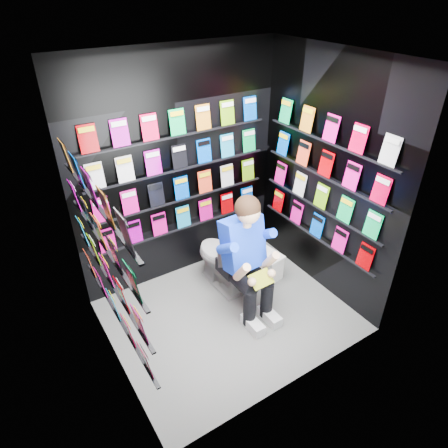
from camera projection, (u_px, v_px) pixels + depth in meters
floor at (229, 315)px, 4.30m from camera, size 2.40×2.40×0.00m
ceiling at (231, 58)px, 2.92m from camera, size 2.40×2.40×0.00m
wall_back at (179, 172)px, 4.33m from camera, size 2.40×0.04×2.60m
wall_front at (305, 269)px, 2.90m from camera, size 2.40×0.04×2.60m
wall_left at (99, 253)px, 3.06m from camera, size 0.04×2.00×2.60m
wall_right at (326, 180)px, 4.16m from camera, size 0.04×2.00×2.60m
comics_back at (180, 173)px, 4.30m from camera, size 2.10×0.06×1.37m
comics_left at (103, 251)px, 3.08m from camera, size 0.06×1.70×1.37m
comics_right at (324, 180)px, 4.14m from camera, size 0.06×1.70×1.37m
toilet at (222, 259)px, 4.55m from camera, size 0.44×0.76×0.73m
longbox at (265, 265)px, 4.81m from camera, size 0.28×0.42×0.30m
longbox_lid at (266, 254)px, 4.73m from camera, size 0.30×0.45×0.03m
reader at (242, 243)px, 4.05m from camera, size 0.59×0.84×1.53m
held_comic at (261, 279)px, 3.92m from camera, size 0.24×0.15×0.10m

